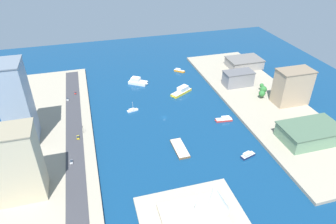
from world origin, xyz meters
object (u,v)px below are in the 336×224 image
object	(u,v)px
water_taxi_orange	(179,71)
office_block_beige	(15,164)
ferry_white_commuter	(138,82)
sedan_silver	(71,162)
opera_landmark	(200,206)
van_white	(68,99)
patrol_launch_navy	(248,155)
terminal_long_green	(310,133)
carpark_squat_concrete	(244,63)
sailboat_small_white	(132,110)
warehouse_low_gray	(238,78)
tugboat_red	(224,119)
ferry_yellow_fast	(182,91)
traffic_light_waterfront	(83,128)
pickup_red	(75,93)
tower_tall_glass	(16,104)
apartment_midrise_tan	(292,87)
barge_flat_brown	(180,149)
taxi_yellow_cab	(78,137)

from	to	relation	value
water_taxi_orange	office_block_beige	xyz separation A→B (m)	(148.52, 151.42, 25.20)
ferry_white_commuter	sedan_silver	bearing A→B (deg)	58.61
office_block_beige	opera_landmark	size ratio (longest dim) A/B	1.23
van_white	water_taxi_orange	bearing A→B (deg)	-163.11
ferry_white_commuter	patrol_launch_navy	world-z (taller)	ferry_white_commuter
terminal_long_green	opera_landmark	size ratio (longest dim) A/B	1.16
carpark_squat_concrete	van_white	size ratio (longest dim) A/B	8.53
office_block_beige	opera_landmark	distance (m)	109.08
sailboat_small_white	terminal_long_green	world-z (taller)	terminal_long_green
sailboat_small_white	carpark_squat_concrete	xyz separation A→B (m)	(-141.12, -57.09, 6.63)
warehouse_low_gray	sedan_silver	world-z (taller)	warehouse_low_gray
tugboat_red	carpark_squat_concrete	size ratio (longest dim) A/B	0.41
ferry_yellow_fast	traffic_light_waterfront	bearing A→B (deg)	25.24
terminal_long_green	traffic_light_waterfront	distance (m)	176.60
sailboat_small_white	pickup_red	bearing A→B (deg)	-41.74
tugboat_red	ferry_yellow_fast	bearing A→B (deg)	-70.70
tower_tall_glass	office_block_beige	size ratio (longest dim) A/B	1.32
patrol_launch_navy	traffic_light_waterfront	bearing A→B (deg)	-27.58
water_taxi_orange	apartment_midrise_tan	distance (m)	125.29
carpark_squat_concrete	sedan_silver	xyz separation A→B (m)	(195.13, 117.21, -4.25)
warehouse_low_gray	sedan_silver	xyz separation A→B (m)	(166.83, 77.13, -6.60)
carpark_squat_concrete	pickup_red	world-z (taller)	carpark_squat_concrete
sailboat_small_white	office_block_beige	size ratio (longest dim) A/B	0.23
tower_tall_glass	van_white	distance (m)	69.53
patrol_launch_navy	warehouse_low_gray	size ratio (longest dim) A/B	0.43
sedan_silver	pickup_red	xyz separation A→B (m)	(-5.05, -103.80, -0.07)
tugboat_red	office_block_beige	distance (m)	163.56
barge_flat_brown	terminal_long_green	bearing A→B (deg)	169.81
tugboat_red	terminal_long_green	distance (m)	67.77
office_block_beige	van_white	world-z (taller)	office_block_beige
terminal_long_green	taxi_yellow_cab	xyz separation A→B (m)	(171.77, -50.30, -5.21)
sailboat_small_white	traffic_light_waterfront	distance (m)	51.47
ferry_white_commuter	water_taxi_orange	xyz separation A→B (m)	(-51.70, -16.67, -1.14)
tower_tall_glass	taxi_yellow_cab	xyz separation A→B (m)	(-38.29, 10.23, -30.96)
tugboat_red	taxi_yellow_cab	distance (m)	122.13
sedan_silver	apartment_midrise_tan	bearing A→B (deg)	-170.83
warehouse_low_gray	carpark_squat_concrete	world-z (taller)	warehouse_low_gray
carpark_squat_concrete	van_white	distance (m)	198.84
sailboat_small_white	opera_landmark	bearing A→B (deg)	96.99
van_white	apartment_midrise_tan	bearing A→B (deg)	163.04
water_taxi_orange	office_block_beige	bearing A→B (deg)	45.55
warehouse_low_gray	carpark_squat_concrete	xyz separation A→B (m)	(-28.30, -40.07, -2.35)
sailboat_small_white	barge_flat_brown	size ratio (longest dim) A/B	0.44
carpark_squat_concrete	ferry_white_commuter	bearing A→B (deg)	1.87
patrol_launch_navy	terminal_long_green	size ratio (longest dim) A/B	0.28
tugboat_red	taxi_yellow_cab	world-z (taller)	taxi_yellow_cab
sailboat_small_white	office_block_beige	world-z (taller)	office_block_beige
ferry_yellow_fast	apartment_midrise_tan	xyz separation A→B (m)	(-89.37, 48.49, 16.26)
water_taxi_orange	tower_tall_glass	distance (m)	181.75
water_taxi_orange	opera_landmark	xyz separation A→B (m)	(50.95, 197.93, 10.47)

